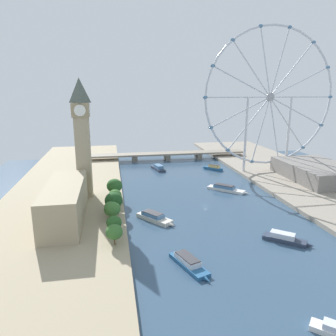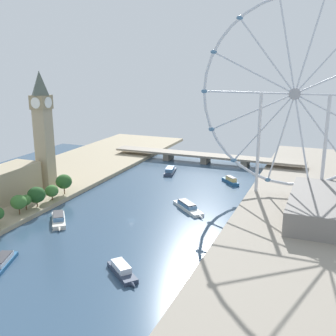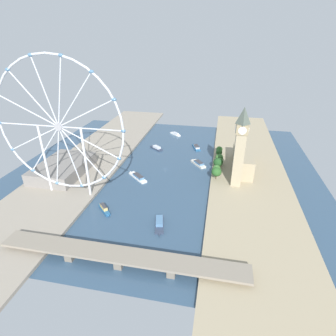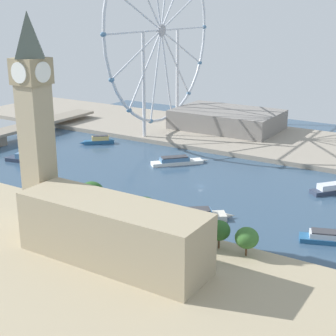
# 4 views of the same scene
# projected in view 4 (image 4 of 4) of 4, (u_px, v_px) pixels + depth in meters

# --- Properties ---
(ground_plane) EXTENTS (378.24, 378.24, 0.00)m
(ground_plane) POSITION_uv_depth(u_px,v_px,m) (201.00, 186.00, 274.65)
(ground_plane) COLOR #334C66
(riverbank_left) EXTENTS (90.00, 520.00, 3.00)m
(riverbank_left) POSITION_uv_depth(u_px,v_px,m) (67.00, 262.00, 190.11)
(riverbank_left) COLOR tan
(riverbank_left) RESTS_ON ground_plane
(riverbank_right) EXTENTS (90.00, 520.00, 3.00)m
(riverbank_right) POSITION_uv_depth(u_px,v_px,m) (272.00, 142.00, 358.27)
(riverbank_right) COLOR gray
(riverbank_right) RESTS_ON ground_plane
(clock_tower) EXTENTS (13.15, 13.15, 88.08)m
(clock_tower) POSITION_uv_depth(u_px,v_px,m) (35.00, 121.00, 204.44)
(clock_tower) COLOR tan
(clock_tower) RESTS_ON riverbank_left
(parliament_block) EXTENTS (22.00, 73.41, 22.84)m
(parliament_block) POSITION_uv_depth(u_px,v_px,m) (112.00, 232.00, 185.03)
(parliament_block) COLOR tan
(parliament_block) RESTS_ON riverbank_left
(tree_row_embankment) EXTENTS (13.04, 86.25, 14.78)m
(tree_row_embankment) POSITION_uv_depth(u_px,v_px,m) (149.00, 211.00, 212.29)
(tree_row_embankment) COLOR #513823
(tree_row_embankment) RESTS_ON riverbank_left
(ferris_wheel) EXTENTS (134.70, 3.20, 138.82)m
(ferris_wheel) POSITION_uv_depth(u_px,v_px,m) (161.00, 31.00, 362.72)
(ferris_wheel) COLOR silver
(ferris_wheel) RESTS_ON riverbank_right
(riverside_hall) EXTENTS (51.26, 77.59, 14.14)m
(riverside_hall) POSITION_uv_depth(u_px,v_px,m) (227.00, 119.00, 387.94)
(riverside_hall) COLOR gray
(riverside_hall) RESTS_ON riverbank_right
(tour_boat_0) EXTENTS (22.90, 27.39, 5.28)m
(tour_boat_0) POSITION_uv_depth(u_px,v_px,m) (198.00, 215.00, 231.17)
(tour_boat_0) COLOR beige
(tour_boat_0) RESTS_ON ground_plane
(tour_boat_1) EXTENTS (30.21, 28.79, 5.01)m
(tour_boat_1) POSITION_uv_depth(u_px,v_px,m) (177.00, 161.00, 311.89)
(tour_boat_1) COLOR white
(tour_boat_1) RESTS_ON ground_plane
(tour_boat_2) EXTENTS (12.94, 30.44, 5.53)m
(tour_boat_2) POSITION_uv_depth(u_px,v_px,m) (26.00, 158.00, 316.41)
(tour_boat_2) COLOR #2D384C
(tour_boat_2) RESTS_ON ground_plane
(tour_boat_3) EXTENTS (19.33, 19.91, 5.90)m
(tour_boat_3) POSITION_uv_depth(u_px,v_px,m) (98.00, 141.00, 357.40)
(tour_boat_3) COLOR #235684
(tour_boat_3) RESTS_ON ground_plane
(tour_boat_5) EXTENTS (15.58, 29.73, 4.84)m
(tour_boat_5) POSITION_uv_depth(u_px,v_px,m) (332.00, 238.00, 208.98)
(tour_boat_5) COLOR #235684
(tour_boat_5) RESTS_ON ground_plane
(tour_boat_6) EXTENTS (23.60, 20.76, 5.14)m
(tour_boat_6) POSITION_uv_depth(u_px,v_px,m) (332.00, 189.00, 264.26)
(tour_boat_6) COLOR #2D384C
(tour_boat_6) RESTS_ON ground_plane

